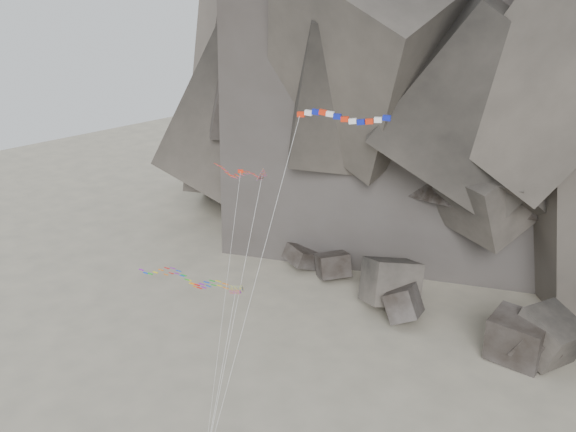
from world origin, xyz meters
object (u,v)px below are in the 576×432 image
Objects in this scene: parafoil_kite at (183,277)px; pennant_kite at (229,259)px; delta_kite at (235,172)px; banner_kite at (340,121)px.

parafoil_kite is 8.43m from pennant_kite.
delta_kite is 1.53× the size of parafoil_kite.
pennant_kite is (-6.73, -6.60, -11.98)m from banner_kite.
parafoil_kite is (0.21, -7.93, -8.75)m from delta_kite.
banner_kite is 22.09m from parafoil_kite.
banner_kite is 1.96× the size of parafoil_kite.
delta_kite is at bearing 66.41° from parafoil_kite.
pennant_kite reaches higher than parafoil_kite.
parafoil_kite is 0.62× the size of pennant_kite.
banner_kite reaches higher than parafoil_kite.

